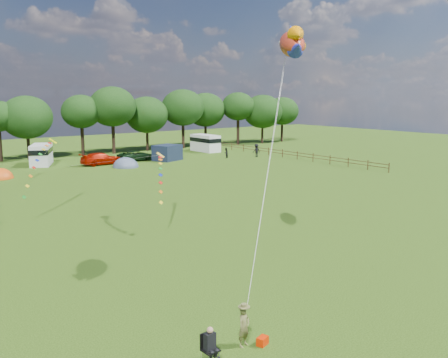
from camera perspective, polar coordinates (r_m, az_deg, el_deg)
ground_plane at (r=26.47m, az=10.73°, el=-10.95°), size 180.00×180.00×0.00m
tree_line at (r=75.35m, az=-18.88°, el=7.06°), size 102.98×10.98×10.27m
fence at (r=72.27m, az=7.53°, el=2.91°), size 0.12×33.12×1.20m
car_c at (r=67.23m, az=-13.84°, el=2.26°), size 5.37×2.44×1.58m
car_d at (r=70.15m, az=-10.01°, el=2.64°), size 5.27×2.45×1.43m
campervan_c at (r=69.25m, az=-20.16°, el=2.70°), size 4.42×5.93×2.68m
campervan_d at (r=80.26m, az=-2.15°, el=4.20°), size 2.38×5.49×2.68m
tent_orange at (r=60.22m, az=-24.20°, el=0.08°), size 2.87×3.14×2.24m
tent_greyblue at (r=64.54m, az=-11.16°, el=1.37°), size 3.27×3.58×2.43m
awning_navy at (r=69.88m, az=-6.50°, el=3.01°), size 4.22×3.83×2.16m
kite_flyer at (r=19.27m, az=2.29°, el=-16.52°), size 0.63×0.49×1.53m
camp_chair at (r=18.24m, az=-1.69°, el=-18.02°), size 0.57×0.56×1.34m
kite_bag at (r=19.66m, az=4.42°, el=-17.96°), size 0.52×0.42×0.32m
fish_kite at (r=26.29m, az=7.87°, el=15.10°), size 2.87×3.54×1.95m
streamer_kite_b at (r=41.15m, az=-20.14°, el=2.29°), size 4.28×4.80×3.84m
streamer_kite_c at (r=35.78m, az=-7.26°, el=1.14°), size 3.19×5.01×2.82m
walker_a at (r=71.89m, az=0.22°, el=2.99°), size 0.85×0.71×1.50m
walker_b at (r=73.37m, az=3.72°, el=3.28°), size 1.26×0.62×1.92m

